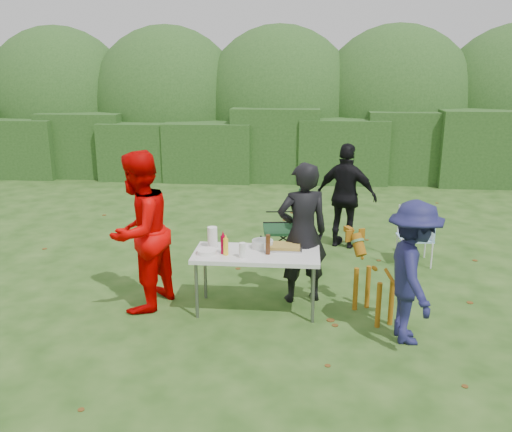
# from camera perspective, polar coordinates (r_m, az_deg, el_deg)

# --- Properties ---
(ground) EXTENTS (80.00, 80.00, 0.00)m
(ground) POSITION_cam_1_polar(r_m,az_deg,el_deg) (6.62, -2.05, -10.33)
(ground) COLOR #1E4211
(hedge_row) EXTENTS (22.00, 1.40, 1.70)m
(hedge_row) POSITION_cam_1_polar(r_m,az_deg,el_deg) (14.07, 2.09, 7.29)
(hedge_row) COLOR #23471C
(hedge_row) RESTS_ON ground
(shrub_backdrop) EXTENTS (20.00, 2.60, 3.20)m
(shrub_backdrop) POSITION_cam_1_polar(r_m,az_deg,el_deg) (15.57, 2.46, 10.87)
(shrub_backdrop) COLOR #3D6628
(shrub_backdrop) RESTS_ON ground
(folding_table) EXTENTS (1.50, 0.70, 0.74)m
(folding_table) POSITION_cam_1_polar(r_m,az_deg,el_deg) (6.48, 0.05, -4.32)
(folding_table) COLOR silver
(folding_table) RESTS_ON ground
(person_cook) EXTENTS (0.75, 0.61, 1.78)m
(person_cook) POSITION_cam_1_polar(r_m,az_deg,el_deg) (6.72, 4.92, -1.81)
(person_cook) COLOR black
(person_cook) RESTS_ON ground
(person_red_jacket) EXTENTS (1.00, 1.13, 1.94)m
(person_red_jacket) POSITION_cam_1_polar(r_m,az_deg,el_deg) (6.61, -12.19, -1.65)
(person_red_jacket) COLOR #D90000
(person_red_jacket) RESTS_ON ground
(person_black_puffy) EXTENTS (1.08, 0.76, 1.70)m
(person_black_puffy) POSITION_cam_1_polar(r_m,az_deg,el_deg) (8.86, 9.48, 2.09)
(person_black_puffy) COLOR black
(person_black_puffy) RESTS_ON ground
(child) EXTENTS (0.65, 1.04, 1.56)m
(child) POSITION_cam_1_polar(r_m,az_deg,el_deg) (5.98, 16.15, -5.75)
(child) COLOR #1B1C4A
(child) RESTS_ON ground
(dog) EXTENTS (0.79, 1.05, 0.93)m
(dog) POSITION_cam_1_polar(r_m,az_deg,el_deg) (6.52, 12.31, -6.62)
(dog) COLOR #915810
(dog) RESTS_ON ground
(camping_chair) EXTENTS (0.74, 0.74, 1.07)m
(camping_chair) POSITION_cam_1_polar(r_m,az_deg,el_deg) (8.27, 2.82, -0.98)
(camping_chair) COLOR #15391E
(camping_chair) RESTS_ON ground
(lawn_chair) EXTENTS (0.55, 0.55, 0.86)m
(lawn_chair) POSITION_cam_1_polar(r_m,az_deg,el_deg) (8.45, 16.38, -1.98)
(lawn_chair) COLOR #3E98D0
(lawn_chair) RESTS_ON ground
(food_tray) EXTENTS (0.45, 0.30, 0.02)m
(food_tray) POSITION_cam_1_polar(r_m,az_deg,el_deg) (6.59, 2.92, -3.38)
(food_tray) COLOR #B7B7BA
(food_tray) RESTS_ON folding_table
(focaccia_bread) EXTENTS (0.40, 0.26, 0.04)m
(focaccia_bread) POSITION_cam_1_polar(r_m,az_deg,el_deg) (6.58, 2.92, -3.15)
(focaccia_bread) COLOR #A98A39
(focaccia_bread) RESTS_ON food_tray
(mustard_bottle) EXTENTS (0.06, 0.06, 0.20)m
(mustard_bottle) POSITION_cam_1_polar(r_m,az_deg,el_deg) (6.36, -3.20, -3.26)
(mustard_bottle) COLOR yellow
(mustard_bottle) RESTS_ON folding_table
(ketchup_bottle) EXTENTS (0.06, 0.06, 0.22)m
(ketchup_bottle) POSITION_cam_1_polar(r_m,az_deg,el_deg) (6.40, -3.48, -3.03)
(ketchup_bottle) COLOR maroon
(ketchup_bottle) RESTS_ON folding_table
(beer_bottle) EXTENTS (0.06, 0.06, 0.24)m
(beer_bottle) POSITION_cam_1_polar(r_m,az_deg,el_deg) (6.37, 1.26, -3.02)
(beer_bottle) COLOR #47230F
(beer_bottle) RESTS_ON folding_table
(paper_towel_roll) EXTENTS (0.12, 0.12, 0.26)m
(paper_towel_roll) POSITION_cam_1_polar(r_m,az_deg,el_deg) (6.61, -4.61, -2.25)
(paper_towel_roll) COLOR white
(paper_towel_roll) RESTS_ON folding_table
(cup_stack) EXTENTS (0.08, 0.08, 0.18)m
(cup_stack) POSITION_cam_1_polar(r_m,az_deg,el_deg) (6.26, -1.44, -3.64)
(cup_stack) COLOR white
(cup_stack) RESTS_ON folding_table
(pasta_bowl) EXTENTS (0.26, 0.26, 0.10)m
(pasta_bowl) POSITION_cam_1_polar(r_m,az_deg,el_deg) (6.60, 0.69, -2.98)
(pasta_bowl) COLOR silver
(pasta_bowl) RESTS_ON folding_table
(plate_stack) EXTENTS (0.24, 0.24, 0.05)m
(plate_stack) POSITION_cam_1_polar(r_m,az_deg,el_deg) (6.44, -5.19, -3.76)
(plate_stack) COLOR white
(plate_stack) RESTS_ON folding_table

